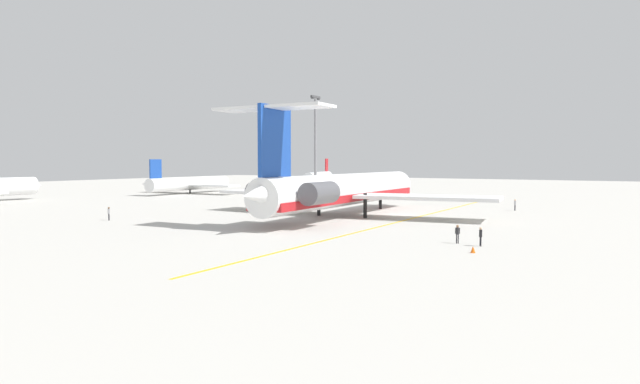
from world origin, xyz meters
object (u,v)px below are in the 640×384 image
at_px(airliner_far_right, 318,177).
at_px(safety_cone_nose, 473,249).
at_px(ground_crew_portside, 457,232).
at_px(airliner_mid_right, 192,183).
at_px(ground_crew_starboard, 515,203).
at_px(main_jetliner, 342,190).
at_px(ground_crew_near_tail, 481,234).
at_px(light_mast, 315,138).
at_px(ground_crew_near_nose, 109,212).

relative_size(airliner_far_right, safety_cone_nose, 48.78).
xyz_separation_m(airliner_far_right, ground_crew_portside, (-100.12, -74.85, -1.35)).
bearing_deg(airliner_mid_right, ground_crew_starboard, -98.29).
xyz_separation_m(main_jetliner, ground_crew_starboard, (20.98, -17.56, -2.49)).
bearing_deg(ground_crew_portside, ground_crew_near_tail, 50.78).
height_order(main_jetliner, ground_crew_near_tail, main_jetliner).
distance_m(ground_crew_starboard, safety_cone_nose, 40.87).
distance_m(main_jetliner, ground_crew_portside, 25.33).
bearing_deg(ground_crew_portside, ground_crew_starboard, 159.24).
xyz_separation_m(safety_cone_nose, light_mast, (78.63, 62.69, 12.98)).
distance_m(ground_crew_starboard, light_mast, 70.15).
relative_size(safety_cone_nose, light_mast, 0.02).
distance_m(ground_crew_near_nose, safety_cone_nose, 45.08).
distance_m(ground_crew_near_nose, ground_crew_portside, 42.62).
height_order(ground_crew_near_tail, safety_cone_nose, ground_crew_near_tail).
distance_m(main_jetliner, safety_cone_nose, 30.08).
height_order(main_jetliner, airliner_mid_right, main_jetliner).
distance_m(airliner_mid_right, ground_crew_near_tail, 88.68).
distance_m(ground_crew_near_tail, safety_cone_nose, 3.82).
height_order(ground_crew_near_nose, ground_crew_starboard, ground_crew_starboard).
relative_size(main_jetliner, ground_crew_starboard, 26.40).
bearing_deg(ground_crew_near_nose, airliner_mid_right, 95.11).
bearing_deg(ground_crew_starboard, ground_crew_near_tail, -69.35).
bearing_deg(airliner_far_right, safety_cone_nose, 19.21).
xyz_separation_m(airliner_mid_right, ground_crew_near_tail, (-44.72, -76.57, -1.21)).
distance_m(airliner_far_right, ground_crew_near_tail, 126.78).
bearing_deg(ground_crew_starboard, airliner_mid_right, -172.81).
xyz_separation_m(ground_crew_near_nose, light_mast, (77.58, 17.63, 12.20)).
distance_m(main_jetliner, airliner_far_right, 101.01).
bearing_deg(safety_cone_nose, ground_crew_portside, 30.87).
bearing_deg(safety_cone_nose, ground_crew_starboard, 7.08).
distance_m(airliner_far_right, light_mast, 31.61).
relative_size(airliner_mid_right, ground_crew_portside, 15.39).
relative_size(ground_crew_portside, ground_crew_starboard, 0.98).
height_order(ground_crew_near_nose, ground_crew_near_tail, same).
bearing_deg(airliner_mid_right, main_jetliner, -120.00).
bearing_deg(ground_crew_portside, airliner_far_right, -167.88).
bearing_deg(light_mast, ground_crew_near_nose, -167.20).
bearing_deg(light_mast, ground_crew_portside, -141.04).
xyz_separation_m(ground_crew_near_nose, ground_crew_portside, (3.23, -42.50, 0.00)).
xyz_separation_m(airliner_far_right, ground_crew_starboard, (-63.85, -72.37, -1.32)).
bearing_deg(main_jetliner, ground_crew_near_tail, -128.06).
xyz_separation_m(ground_crew_starboard, light_mast, (38.08, 57.65, 12.17)).
distance_m(airliner_far_right, ground_crew_starboard, 96.53).
xyz_separation_m(main_jetliner, ground_crew_portside, (-15.29, -20.03, -2.51)).
distance_m(ground_crew_near_nose, ground_crew_near_tail, 44.75).
height_order(airliner_far_right, ground_crew_near_nose, airliner_far_right).
xyz_separation_m(ground_crew_near_tail, ground_crew_starboard, (36.83, 4.65, 0.03)).
distance_m(airliner_mid_right, light_mast, 35.16).
height_order(airliner_mid_right, light_mast, light_mast).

